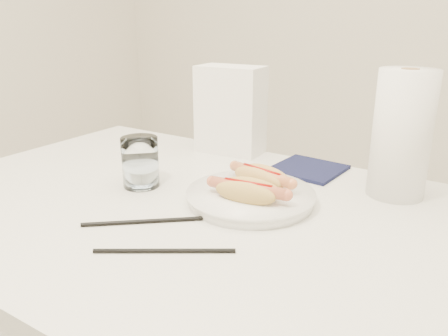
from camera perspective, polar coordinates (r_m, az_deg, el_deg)
The scene contains 10 objects.
table at distance 0.92m, azimuth -4.28°, elevation -8.00°, with size 1.20×0.80×0.75m.
plate at distance 0.90m, azimuth 3.38°, elevation -3.82°, with size 0.25×0.25×0.02m, color white.
hotdog_left at distance 0.92m, azimuth 4.80°, elevation -1.18°, with size 0.15×0.08×0.04m.
hotdog_right at distance 0.85m, azimuth 3.08°, elevation -2.96°, with size 0.16×0.07×0.04m.
water_glass at distance 0.99m, azimuth -10.59°, elevation 0.75°, with size 0.08×0.08×0.11m, color white.
chopstick_near at distance 0.83m, azimuth -9.34°, elevation -6.68°, with size 0.01×0.01×0.24m, color black.
chopstick_far at distance 0.73m, azimuth -7.59°, elevation -10.39°, with size 0.01×0.01×0.23m, color black.
napkin_box at distance 1.20m, azimuth 0.83°, elevation 7.39°, with size 0.17×0.10×0.23m, color white.
navy_napkin at distance 1.10m, azimuth 10.65°, elevation -0.10°, with size 0.15×0.15×0.01m, color #101334.
paper_towel_roll at distance 0.97m, azimuth 21.67°, elevation 3.98°, with size 0.11×0.11×0.26m, color white.
Camera 1 is at (0.50, -0.65, 1.11)m, focal length 35.94 mm.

